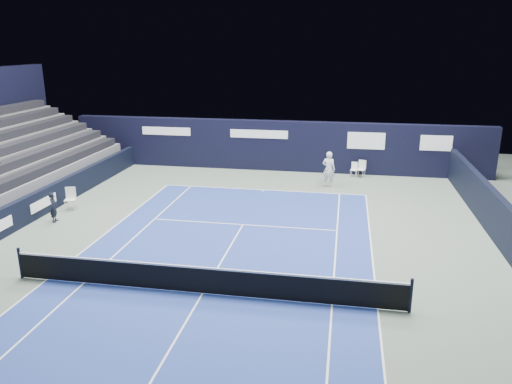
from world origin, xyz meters
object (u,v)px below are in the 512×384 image
folding_chair_back_a (362,166)px  tennis_net (202,279)px  folding_chair_back_b (354,168)px  line_judge_chair (70,197)px  tennis_player (329,169)px

folding_chair_back_a → tennis_net: bearing=-89.1°
folding_chair_back_b → line_judge_chair: 16.05m
tennis_net → tennis_player: size_ratio=6.49×
folding_chair_back_a → folding_chair_back_b: (-0.44, 0.07, -0.19)m
line_judge_chair → tennis_player: tennis_player is taller
line_judge_chair → tennis_player: size_ratio=0.54×
tennis_player → folding_chair_back_b: bearing=60.1°
folding_chair_back_a → line_judge_chair: size_ratio=0.94×
folding_chair_back_a → tennis_net: (-5.33, -15.70, -0.17)m
folding_chair_back_a → line_judge_chair: line_judge_chair is taller
folding_chair_back_b → line_judge_chair: size_ratio=0.79×
folding_chair_back_b → tennis_player: 2.93m
folding_chair_back_b → line_judge_chair: bearing=-133.5°
folding_chair_back_a → folding_chair_back_b: size_ratio=1.18×
folding_chair_back_a → tennis_player: tennis_player is taller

